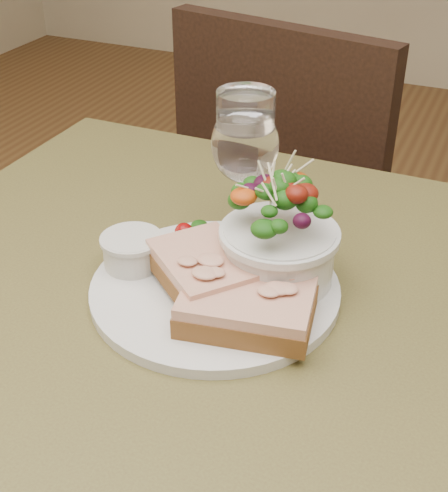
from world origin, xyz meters
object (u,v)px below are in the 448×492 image
at_px(cafe_table, 198,380).
at_px(sandwich_front, 247,305).
at_px(sandwich_back, 204,269).
at_px(chair_far, 309,282).
at_px(wine_glass, 245,149).
at_px(ramekin, 132,249).
at_px(dinner_plate, 215,289).
at_px(salad_bowl, 280,231).

xyz_separation_m(cafe_table, sandwich_front, (0.06, -0.01, 0.13)).
bearing_deg(sandwich_front, sandwich_back, 143.08).
distance_m(chair_far, wine_glass, 0.82).
height_order(chair_far, sandwich_front, chair_far).
bearing_deg(sandwich_front, ramekin, 155.82).
bearing_deg(chair_far, sandwich_back, 108.06).
xyz_separation_m(chair_far, sandwich_back, (0.07, -0.69, 0.49)).
height_order(dinner_plate, sandwich_back, sandwich_back).
bearing_deg(cafe_table, dinner_plate, 77.72).
xyz_separation_m(salad_bowl, wine_glass, (-0.07, 0.07, 0.05)).
xyz_separation_m(dinner_plate, sandwich_back, (-0.01, -0.01, 0.03)).
distance_m(dinner_plate, ramekin, 0.10).
bearing_deg(wine_glass, salad_bowl, -45.35).
height_order(dinner_plate, salad_bowl, salad_bowl).
bearing_deg(cafe_table, chair_far, 95.96).
relative_size(sandwich_back, wine_glass, 0.83).
height_order(cafe_table, ramekin, ramekin).
xyz_separation_m(sandwich_back, wine_glass, (-0.00, 0.12, 0.09)).
height_order(sandwich_back, wine_glass, wine_glass).
bearing_deg(salad_bowl, ramekin, -165.59).
distance_m(dinner_plate, wine_glass, 0.16).
bearing_deg(chair_far, cafe_table, 107.90).
height_order(chair_far, dinner_plate, chair_far).
height_order(salad_bowl, wine_glass, wine_glass).
height_order(sandwich_front, sandwich_back, sandwich_back).
distance_m(ramekin, wine_glass, 0.17).
bearing_deg(salad_bowl, cafe_table, -132.01).
xyz_separation_m(dinner_plate, salad_bowl, (0.06, 0.04, 0.07)).
height_order(cafe_table, sandwich_front, sandwich_front).
xyz_separation_m(cafe_table, dinner_plate, (0.01, 0.03, 0.11)).
distance_m(cafe_table, chair_far, 0.80).
bearing_deg(cafe_table, sandwich_back, 91.15).
bearing_deg(chair_far, ramekin, 100.48).
relative_size(cafe_table, dinner_plate, 2.99).
relative_size(sandwich_front, salad_bowl, 1.13).
bearing_deg(dinner_plate, salad_bowl, 34.02).
bearing_deg(dinner_plate, ramekin, -179.00).
relative_size(chair_far, sandwich_back, 6.18).
height_order(chair_far, ramekin, chair_far).
xyz_separation_m(sandwich_front, salad_bowl, (0.00, 0.08, 0.04)).
xyz_separation_m(cafe_table, chair_far, (-0.07, 0.72, -0.36)).
bearing_deg(dinner_plate, sandwich_front, -37.15).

